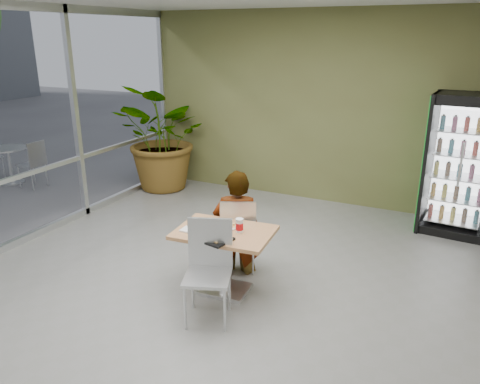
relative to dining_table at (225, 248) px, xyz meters
The scene contains 13 objects.
ground 0.56m from the dining_table, behind, with size 7.00×7.00×0.00m, color slate.
room_envelope 1.08m from the dining_table, behind, with size 6.00×7.00×3.20m, color silver, non-canonical shape.
storefront_frame 3.35m from the dining_table, behind, with size 0.10×7.00×3.20m, color silver, non-canonical shape.
dining_table is the anchor object (origin of this frame).
chair_far 0.48m from the dining_table, 97.74° to the left, with size 0.56×0.56×0.96m.
chair_near 0.48m from the dining_table, 81.78° to the right, with size 0.59×0.59×1.04m.
seated_woman 0.53m from the dining_table, 101.60° to the left, with size 0.59×0.38×1.59m, color black.
pizza_plate 0.25m from the dining_table, 106.22° to the left, with size 0.32×0.33×0.03m.
soda_cup 0.33m from the dining_table, 13.61° to the left, with size 0.09×0.09×0.15m.
napkin_stack 0.45m from the dining_table, 154.83° to the right, with size 0.15×0.15×0.02m, color white.
cafeteria_tray 0.34m from the dining_table, 90.92° to the right, with size 0.39×0.29×0.02m, color black.
beverage_fridge 3.78m from the dining_table, 53.35° to the left, with size 0.98×0.78×2.03m.
potted_plant 3.95m from the dining_table, 133.64° to the left, with size 1.77×1.53×1.96m, color #33692A.
Camera 1 is at (2.38, -4.16, 2.80)m, focal length 35.00 mm.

